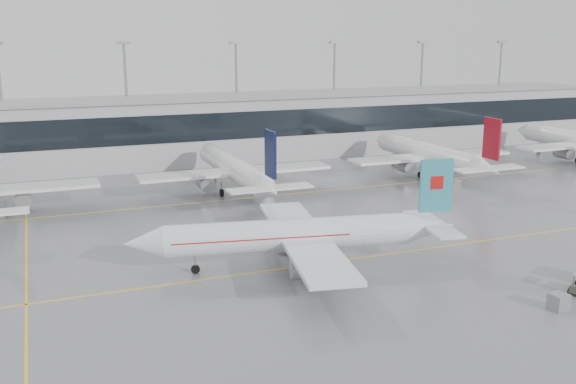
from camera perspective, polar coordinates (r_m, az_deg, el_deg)
name	(u,v)px	position (r m, az deg, el deg)	size (l,w,h in m)	color
ground	(330,262)	(68.65, 3.73, -6.25)	(320.00, 320.00, 0.00)	slate
taxi_line_main	(330,262)	(68.65, 3.73, -6.24)	(120.00, 0.25, 0.01)	yellow
taxi_line_north	(243,198)	(95.43, -4.00, -0.57)	(120.00, 0.25, 0.01)	yellow
taxi_line_cross	(26,253)	(76.86, -22.24, -5.07)	(0.25, 60.00, 0.01)	yellow
terminal	(192,130)	(124.65, -8.57, 5.45)	(180.00, 15.00, 12.00)	#A7A7AB
terminal_glass	(201,127)	(117.17, -7.73, 5.71)	(180.00, 0.20, 5.00)	black
terminal_roof	(190,98)	(123.95, -8.67, 8.29)	(182.00, 16.00, 0.40)	gray
light_masts	(183,89)	(129.69, -9.30, 9.00)	(156.40, 1.00, 22.60)	gray
air_canada_jet	(301,235)	(66.25, 1.21, -3.84)	(34.92, 27.87, 10.84)	silver
parked_jet_c	(235,169)	(98.05, -4.69, 2.02)	(29.64, 36.96, 11.72)	white
parked_jet_d	(430,154)	(113.12, 12.53, 3.29)	(29.64, 36.96, 11.72)	white
gse_unit	(559,302)	(61.58, 22.91, -8.98)	(1.48, 1.37, 1.48)	gray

